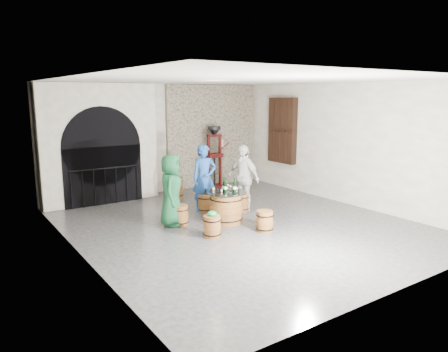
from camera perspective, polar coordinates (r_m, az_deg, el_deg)
ground at (r=9.66m, az=2.06°, el=-6.52°), size 8.00×8.00×0.00m
wall_back at (r=12.73m, az=-8.62°, el=4.96°), size 8.00×0.00×8.00m
wall_front at (r=6.57m, az=23.23°, el=-1.31°), size 8.00×0.00×8.00m
wall_left at (r=7.79m, az=-19.11°, el=0.76°), size 0.00×8.00×8.00m
wall_right at (r=11.71m, az=16.11°, el=4.14°), size 0.00×8.00×8.00m
ceiling at (r=9.22m, az=2.20°, el=12.82°), size 8.00×8.00×0.00m
stone_facing_panel at (r=13.55m, az=-1.61°, el=5.43°), size 3.20×0.12×3.18m
arched_opening at (r=11.79m, az=-16.43°, el=4.08°), size 3.10×0.60×3.19m
shuttered_window at (r=13.26m, az=7.82°, el=6.08°), size 0.23×1.10×2.00m
barrel_table at (r=9.71m, az=0.30°, el=-4.23°), size 0.93×0.93×0.72m
barrel_stool_left at (r=9.62m, az=-5.90°, el=-5.25°), size 0.38×0.38×0.45m
barrel_stool_far at (r=10.64m, az=-2.55°, el=-3.63°), size 0.38×0.38×0.45m
barrel_stool_right at (r=10.70m, az=2.38°, el=-3.55°), size 0.38×0.38×0.45m
barrel_stool_near_right at (r=9.16m, az=5.50°, el=-6.07°), size 0.38×0.38×0.45m
barrel_stool_near_left at (r=8.78m, az=-1.61°, el=-6.78°), size 0.38×0.38×0.45m
green_cap at (r=8.71m, az=-1.59°, el=-5.08°), size 0.24×0.19×0.11m
person_green at (r=9.47m, az=-7.12°, el=-1.91°), size 0.87×0.94×1.61m
person_blue at (r=10.53m, az=-2.66°, el=-0.32°), size 0.71×0.57×1.69m
person_white at (r=10.65m, az=2.59°, el=-0.24°), size 0.60×1.04×1.67m
wine_bottle_left at (r=9.56m, az=0.21°, el=-1.42°), size 0.08×0.08×0.32m
wine_bottle_center at (r=9.56m, az=1.44°, el=-1.42°), size 0.08×0.08×0.32m
wine_bottle_right at (r=9.63m, az=0.02°, el=-1.32°), size 0.08×0.08×0.32m
tasting_glass_a at (r=9.42m, az=-0.32°, el=-2.12°), size 0.05×0.05×0.10m
tasting_glass_b at (r=9.86m, az=0.86°, el=-1.53°), size 0.05×0.05×0.10m
tasting_glass_c at (r=9.64m, az=-1.43°, el=-1.82°), size 0.05×0.05×0.10m
tasting_glass_d at (r=9.98m, az=0.52°, el=-1.38°), size 0.05×0.05×0.10m
tasting_glass_e at (r=9.65m, az=1.73°, el=-1.81°), size 0.05×0.05×0.10m
tasting_glass_f at (r=9.56m, az=-1.42°, el=-1.93°), size 0.05×0.05×0.10m
side_barrel at (r=12.09m, az=-6.55°, el=-1.56°), size 0.45×0.45×0.60m
corking_press at (r=13.13m, az=-1.30°, el=3.17°), size 0.80×0.46×1.93m
control_box at (r=13.64m, az=-0.53°, el=4.41°), size 0.18×0.10×0.22m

